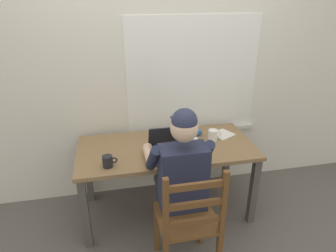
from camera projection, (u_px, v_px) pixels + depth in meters
ground_plane at (167, 209)px, 2.93m from camera, size 8.00×8.00×0.00m
back_wall at (158, 68)px, 2.79m from camera, size 6.00×0.08×2.60m
desk at (166, 155)px, 2.68m from camera, size 1.55×0.72×0.70m
seated_person at (179, 173)px, 2.26m from camera, size 0.50×0.60×1.26m
wooden_chair at (188, 222)px, 2.10m from camera, size 0.42×0.42×0.96m
laptop at (170, 149)px, 2.49m from camera, size 0.33×0.31×0.22m
computer_mouse at (199, 152)px, 2.51m from camera, size 0.06×0.10×0.03m
coffee_mug_white at (213, 135)px, 2.74m from camera, size 0.12×0.09×0.10m
coffee_mug_dark at (108, 161)px, 2.32m from camera, size 0.12×0.08×0.09m
book_stack_main at (189, 132)px, 2.84m from camera, size 0.21×0.14×0.05m
paper_pile_near_laptop at (223, 134)px, 2.85m from camera, size 0.25×0.24×0.01m
paper_pile_back_corner at (188, 142)px, 2.70m from camera, size 0.21×0.14×0.02m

